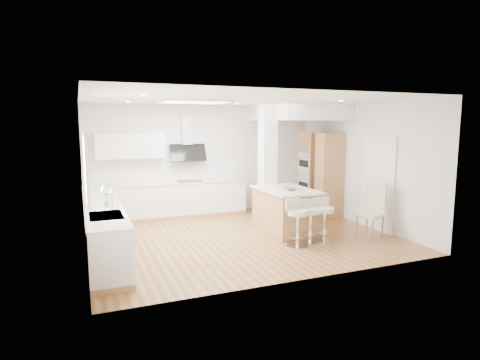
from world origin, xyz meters
name	(u,v)px	position (x,y,z in m)	size (l,w,h in m)	color
ground	(241,236)	(0.00, 0.00, 0.00)	(6.00, 6.00, 0.00)	#996739
ceiling	(241,236)	(0.00, 0.00, 0.00)	(6.00, 5.00, 0.02)	white
wall_back	(205,159)	(0.00, 2.50, 1.40)	(6.00, 0.04, 2.80)	silver
wall_left	(83,177)	(-3.00, 0.00, 1.40)	(0.04, 5.00, 2.80)	silver
wall_right	(362,164)	(3.00, 0.00, 1.40)	(0.04, 5.00, 2.80)	silver
skylight	(195,101)	(-0.79, 0.60, 2.77)	(4.10, 2.10, 0.06)	white
window_left	(86,165)	(-2.96, -0.90, 1.69)	(0.06, 1.28, 1.07)	white
doorway_right	(378,185)	(2.97, -0.60, 1.00)	(0.05, 1.00, 2.10)	#4B423B
counter_left	(103,225)	(-2.70, 0.23, 0.46)	(0.63, 4.50, 1.35)	#B6824E
counter_back	(173,190)	(-0.91, 2.22, 0.70)	(3.62, 0.63, 2.50)	#B6824E
pillar	(268,163)	(1.05, 0.95, 1.40)	(0.35, 0.35, 2.80)	white
soffit	(298,112)	(2.10, 1.40, 2.60)	(1.78, 2.20, 0.40)	white
oven_column	(320,174)	(2.68, 1.23, 1.05)	(0.63, 1.21, 2.10)	#B6824E
peninsula	(286,210)	(1.04, 0.00, 0.47)	(1.03, 1.55, 1.01)	#B6824E
bar_stool_a	(297,221)	(0.71, -1.04, 0.51)	(0.47, 0.47, 0.90)	silver
bar_stool_b	(310,218)	(1.09, -0.89, 0.49)	(0.40, 0.40, 0.87)	silver
bar_stool_c	(324,217)	(1.38, -0.92, 0.49)	(0.42, 0.42, 0.87)	silver
dining_chair	(373,207)	(2.50, -1.03, 0.63)	(0.58, 0.58, 1.18)	beige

